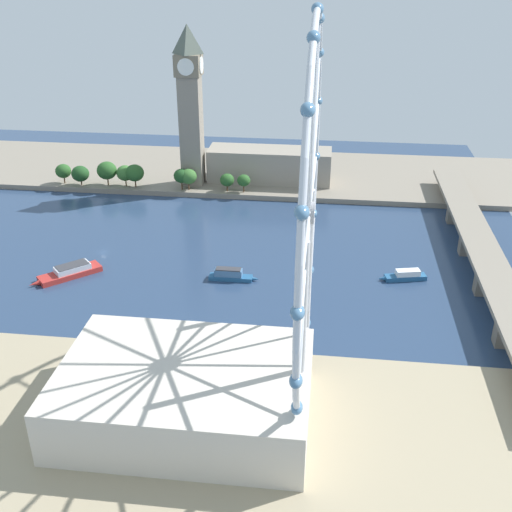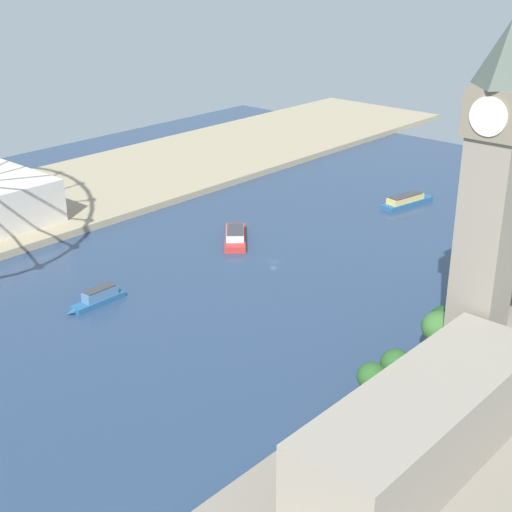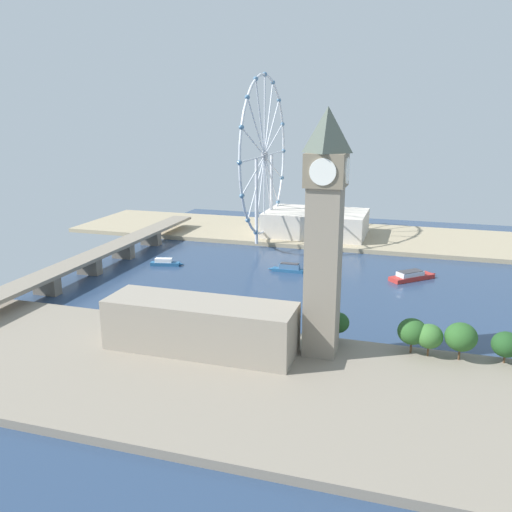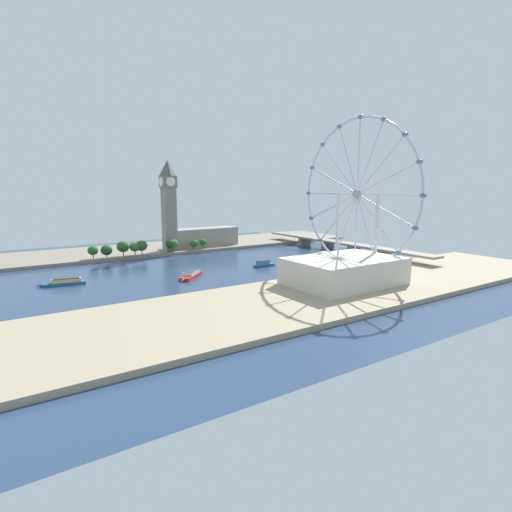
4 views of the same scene
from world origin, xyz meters
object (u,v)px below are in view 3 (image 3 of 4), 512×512
object	(u,v)px
riverside_hall	(316,223)
tour_boat_3	(288,268)
tour_boat_0	(165,263)
clock_tower	(324,231)
tour_boat_1	(412,276)
river_bridge	(107,252)
parliament_block	(200,326)
ferris_wheel	(264,157)

from	to	relation	value
riverside_hall	tour_boat_3	bearing A→B (deg)	-179.23
riverside_hall	tour_boat_0	bearing A→B (deg)	143.75
riverside_hall	clock_tower	bearing A→B (deg)	-168.59
tour_boat_1	river_bridge	bearing A→B (deg)	144.94
parliament_block	river_bridge	bearing A→B (deg)	45.86
riverside_hall	river_bridge	distance (m)	157.88
ferris_wheel	riverside_hall	distance (m)	64.64
ferris_wheel	tour_boat_3	distance (m)	99.24
riverside_hall	tour_boat_1	bearing A→B (deg)	-140.31
ferris_wheel	tour_boat_0	world-z (taller)	ferris_wheel
tour_boat_0	tour_boat_3	bearing A→B (deg)	-5.93
parliament_block	river_bridge	size ratio (longest dim) A/B	0.33
riverside_hall	river_bridge	world-z (taller)	riverside_hall
clock_tower	tour_boat_3	xyz separation A→B (m)	(112.07, 40.20, -48.46)
clock_tower	tour_boat_3	distance (m)	128.55
tour_boat_1	parliament_block	bearing A→B (deg)	-163.64
river_bridge	tour_boat_1	world-z (taller)	river_bridge
ferris_wheel	riverside_hall	bearing A→B (deg)	-56.73
tour_boat_3	tour_boat_1	bearing A→B (deg)	-175.83
parliament_block	tour_boat_0	distance (m)	135.07
clock_tower	river_bridge	xyz separation A→B (m)	(92.24, 151.47, -42.23)
riverside_hall	tour_boat_3	xyz separation A→B (m)	(-93.36, -1.26, -9.72)
tour_boat_3	river_bridge	bearing A→B (deg)	9.81
riverside_hall	tour_boat_1	size ratio (longest dim) A/B	2.75
clock_tower	river_bridge	world-z (taller)	clock_tower
clock_tower	river_bridge	distance (m)	182.31
tour_boat_1	tour_boat_3	xyz separation A→B (m)	(-5.58, 71.57, 0.11)
riverside_hall	tour_boat_3	world-z (taller)	riverside_hall
tour_boat_3	tour_boat_0	bearing A→B (deg)	6.62
river_bridge	tour_boat_1	size ratio (longest dim) A/B	8.31
parliament_block	tour_boat_1	xyz separation A→B (m)	(128.78, -76.34, -10.75)
ferris_wheel	tour_boat_3	world-z (taller)	ferris_wheel
ferris_wheel	tour_boat_3	size ratio (longest dim) A/B	5.22
ferris_wheel	river_bridge	size ratio (longest dim) A/B	0.52
clock_tower	ferris_wheel	size ratio (longest dim) A/B	0.78
river_bridge	clock_tower	bearing A→B (deg)	-121.34
parliament_block	ferris_wheel	bearing A→B (deg)	9.01
parliament_block	riverside_hall	xyz separation A→B (m)	(216.55, -3.51, -0.92)
parliament_block	tour_boat_0	xyz separation A→B (m)	(113.92, 71.74, -10.99)
tour_boat_0	tour_boat_1	size ratio (longest dim) A/B	0.80
clock_tower	tour_boat_3	world-z (taller)	clock_tower
parliament_block	tour_boat_1	distance (m)	150.09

